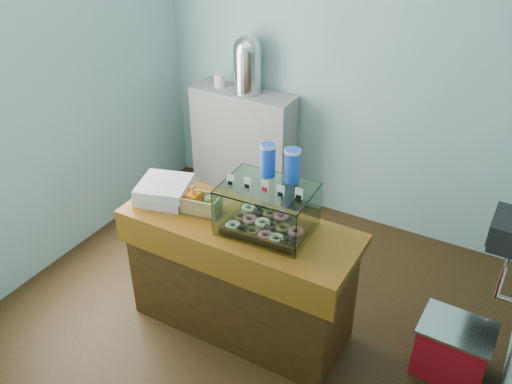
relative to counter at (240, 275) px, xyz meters
The scene contains 9 objects.
ground 0.52m from the counter, 90.00° to the left, with size 3.50×3.50×0.00m, color black.
room_shell 1.27m from the counter, 84.37° to the left, with size 3.54×3.04×2.82m.
counter is the anchor object (origin of this frame).
back_shelf 1.82m from the counter, 119.76° to the left, with size 1.00×0.32×1.10m, color gray.
display_case 0.64m from the counter, 16.33° to the left, with size 0.59×0.45×0.53m.
condiment_crate 0.59m from the counter, behind, with size 0.27×0.19×0.19m.
pastry_boxes 0.79m from the counter, behind, with size 0.43×0.42×0.13m.
coffee_urn 2.03m from the counter, 118.31° to the left, with size 0.28×0.28×0.52m.
red_cooler 1.48m from the counter, 12.28° to the left, with size 0.47×0.36×0.40m.
Camera 1 is at (1.52, -2.71, 2.91)m, focal length 38.00 mm.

